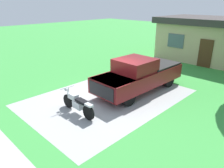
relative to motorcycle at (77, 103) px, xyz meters
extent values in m
plane|color=green|center=(-0.19, 2.13, -0.47)|extent=(80.00, 80.00, 0.00)
cube|color=#A0A0A0|center=(-0.19, 2.13, -0.47)|extent=(5.79, 8.30, 0.01)
cylinder|color=black|center=(-0.76, 0.03, -0.14)|extent=(0.66, 0.14, 0.66)
cylinder|color=black|center=(0.79, -0.03, -0.14)|extent=(0.66, 0.14, 0.66)
cube|color=silver|center=(0.04, 0.00, -0.05)|extent=(0.57, 0.28, 0.32)
cube|color=#B7BABF|center=(-0.31, 0.01, 0.25)|extent=(0.53, 0.28, 0.24)
cube|color=black|center=(0.34, -0.01, 0.23)|extent=(0.61, 0.30, 0.12)
cube|color=#B7BABF|center=(0.79, -0.03, 0.23)|extent=(0.49, 0.22, 0.08)
cylinder|color=silver|center=(-0.76, 0.03, 0.23)|extent=(0.33, 0.07, 0.77)
cylinder|color=silver|center=(-0.76, 0.03, 0.55)|extent=(0.06, 0.70, 0.04)
sphere|color=silver|center=(-0.88, 0.03, 0.41)|extent=(0.16, 0.16, 0.16)
cylinder|color=black|center=(1.12, 2.17, -0.05)|extent=(0.32, 0.85, 0.84)
cylinder|color=black|center=(-0.52, 2.22, -0.05)|extent=(0.32, 0.85, 0.84)
cylinder|color=black|center=(1.21, 5.67, -0.05)|extent=(0.32, 0.85, 0.84)
cylinder|color=black|center=(-0.42, 5.72, -0.05)|extent=(0.32, 0.85, 0.84)
cube|color=maroon|center=(0.35, 4.00, 0.33)|extent=(2.16, 5.65, 0.80)
cube|color=maroon|center=(0.30, 2.15, 0.63)|extent=(1.95, 1.95, 0.20)
cube|color=maroon|center=(0.34, 3.60, 1.08)|extent=(1.85, 1.95, 0.70)
cube|color=#3F4C56|center=(0.31, 2.80, 0.98)|extent=(1.70, 0.21, 0.60)
cube|color=black|center=(0.39, 5.55, 0.58)|extent=(1.97, 2.45, 0.50)
cube|color=black|center=(0.27, 1.22, 0.33)|extent=(1.70, 0.15, 0.64)
cube|color=tan|center=(1.02, 13.72, 1.03)|extent=(9.00, 5.00, 3.00)
cube|color=#383333|center=(1.02, 13.72, 2.78)|extent=(9.60, 5.60, 0.50)
cube|color=#4C2D19|center=(1.02, 11.19, 0.58)|extent=(1.00, 0.08, 2.10)
cube|color=#4C5966|center=(-1.50, 11.19, 1.23)|extent=(1.40, 0.06, 1.10)
camera|label=1|loc=(7.05, -4.99, 4.22)|focal=34.15mm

